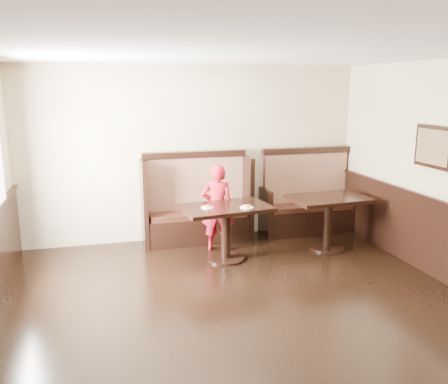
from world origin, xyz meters
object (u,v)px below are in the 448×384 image
object	(u,v)px
table_neighbor	(328,210)
child	(217,208)
booth_main	(196,209)
table_main	(226,219)
booth_neighbor	(307,204)

from	to	relation	value
table_neighbor	child	size ratio (longest dim) A/B	0.92
booth_main	table_main	size ratio (longest dim) A/B	1.29
booth_main	child	xyz separation A→B (m)	(0.21, -0.54, 0.14)
booth_main	child	size ratio (longest dim) A/B	1.31
booth_neighbor	table_neighbor	bearing A→B (deg)	-94.71
booth_main	table_main	xyz separation A→B (m)	(0.22, -0.99, 0.09)
table_main	booth_neighbor	bearing A→B (deg)	21.96
booth_main	table_neighbor	bearing A→B (deg)	-25.78
booth_neighbor	table_main	world-z (taller)	booth_neighbor
booth_main	table_neighbor	world-z (taller)	booth_main
booth_main	table_main	world-z (taller)	booth_main
booth_neighbor	child	distance (m)	1.83
booth_main	booth_neighbor	size ratio (longest dim) A/B	1.06
booth_neighbor	child	world-z (taller)	booth_neighbor
table_neighbor	booth_main	bearing A→B (deg)	150.29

